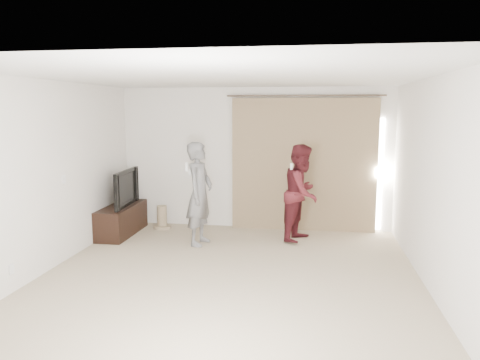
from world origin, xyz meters
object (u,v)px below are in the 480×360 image
object	(u,v)px
tv_console	(122,220)
person_man	(200,194)
tv	(121,188)
person_woman	(302,193)

from	to	relation	value
tv_console	person_man	bearing A→B (deg)	-14.27
tv_console	tv	xyz separation A→B (m)	(0.00, 0.00, 0.58)
tv	person_man	xyz separation A→B (m)	(1.52, -0.39, 0.01)
tv_console	person_woman	xyz separation A→B (m)	(3.16, 0.12, 0.56)
person_man	person_woman	world-z (taller)	person_man
person_woman	tv	bearing A→B (deg)	-177.82
person_woman	tv_console	bearing A→B (deg)	-177.82
tv	tv_console	bearing A→B (deg)	-0.00
tv	person_man	world-z (taller)	person_man
tv	person_man	bearing A→B (deg)	-107.14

